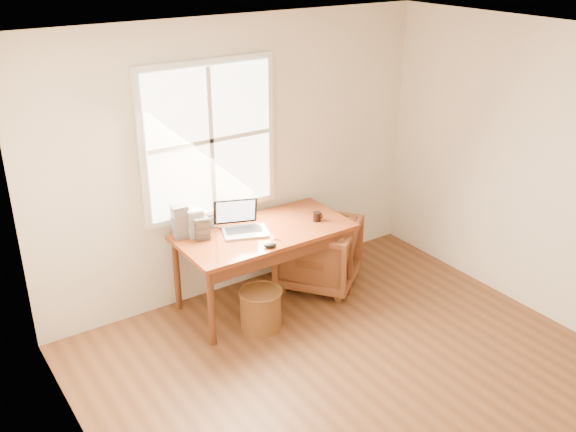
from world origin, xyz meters
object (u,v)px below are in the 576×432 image
object	(u,v)px
laptop	(245,219)
cd_stack_a	(195,223)
coffee_mug	(317,217)
desk	(264,232)
armchair	(318,253)
wicker_stool	(261,309)

from	to	relation	value
laptop	cd_stack_a	size ratio (longest dim) A/B	1.55
coffee_mug	cd_stack_a	xyz separation A→B (m)	(-1.09, 0.33, 0.09)
desk	laptop	distance (m)	0.25
desk	armchair	size ratio (longest dim) A/B	2.15
coffee_mug	desk	bearing A→B (deg)	-177.00
coffee_mug	wicker_stool	bearing A→B (deg)	-148.31
desk	coffee_mug	distance (m)	0.53
armchair	coffee_mug	world-z (taller)	coffee_mug
wicker_stool	coffee_mug	distance (m)	1.03
desk	coffee_mug	size ratio (longest dim) A/B	18.52
laptop	coffee_mug	size ratio (longest dim) A/B	4.72
armchair	wicker_stool	size ratio (longest dim) A/B	2.05
laptop	cd_stack_a	world-z (taller)	laptop
wicker_stool	cd_stack_a	size ratio (longest dim) A/B	1.38
wicker_stool	coffee_mug	size ratio (longest dim) A/B	4.20
desk	cd_stack_a	bearing A→B (deg)	157.90
desk	laptop	size ratio (longest dim) A/B	3.92
laptop	wicker_stool	bearing A→B (deg)	-82.14
desk	coffee_mug	world-z (taller)	coffee_mug
desk	cd_stack_a	xyz separation A→B (m)	(-0.57, 0.23, 0.15)
armchair	wicker_stool	bearing A→B (deg)	-15.52
wicker_stool	armchair	bearing A→B (deg)	21.75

